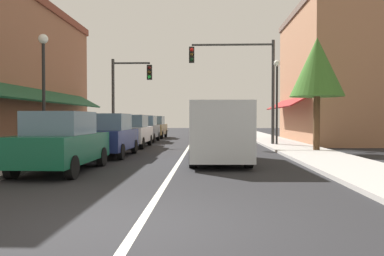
% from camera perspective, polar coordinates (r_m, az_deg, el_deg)
% --- Properties ---
extents(ground_plane, '(80.00, 80.00, 0.00)m').
position_cam_1_polar(ground_plane, '(23.44, -0.19, -2.41)').
color(ground_plane, black).
extents(sidewalk_left, '(2.60, 56.00, 0.12)m').
position_cam_1_polar(sidewalk_left, '(24.30, -13.27, -2.17)').
color(sidewalk_left, gray).
rests_on(sidewalk_left, ground).
extents(sidewalk_right, '(2.60, 56.00, 0.12)m').
position_cam_1_polar(sidewalk_right, '(23.85, 13.14, -2.24)').
color(sidewalk_right, '#A39E99').
rests_on(sidewalk_right, ground).
extents(lane_center_stripe, '(0.14, 52.00, 0.01)m').
position_cam_1_polar(lane_center_stripe, '(23.44, -0.19, -2.40)').
color(lane_center_stripe, silver).
rests_on(lane_center_stripe, ground).
extents(storefront_right_block, '(5.64, 10.20, 8.75)m').
position_cam_1_polar(storefront_right_block, '(26.74, 19.74, 7.36)').
color(storefront_right_block, '#9E6B4C').
rests_on(storefront_right_block, ground).
extents(parked_car_nearest_left, '(1.80, 4.11, 1.77)m').
position_cam_1_polar(parked_car_nearest_left, '(11.72, -19.04, -2.02)').
color(parked_car_nearest_left, '#0F4C33').
rests_on(parked_car_nearest_left, ground).
extents(parked_car_second_left, '(1.80, 4.11, 1.77)m').
position_cam_1_polar(parked_car_second_left, '(16.01, -12.38, -1.07)').
color(parked_car_second_left, navy).
rests_on(parked_car_second_left, ground).
extents(parked_car_third_left, '(1.80, 4.11, 1.77)m').
position_cam_1_polar(parked_car_third_left, '(20.95, -9.06, -0.48)').
color(parked_car_third_left, silver).
rests_on(parked_car_third_left, ground).
extents(parked_car_far_left, '(1.82, 4.12, 1.77)m').
position_cam_1_polar(parked_car_far_left, '(25.70, -7.24, -0.13)').
color(parked_car_far_left, '#4C5156').
rests_on(parked_car_far_left, ground).
extents(parked_car_distant_left, '(1.80, 4.11, 1.77)m').
position_cam_1_polar(parked_car_distant_left, '(30.67, -5.74, 0.13)').
color(parked_car_distant_left, brown).
rests_on(parked_car_distant_left, ground).
extents(van_in_lane, '(2.10, 5.23, 2.12)m').
position_cam_1_polar(van_in_lane, '(13.59, 3.94, -0.35)').
color(van_in_lane, '#B2B7BC').
rests_on(van_in_lane, ground).
extents(traffic_signal_mast_arm, '(4.92, 0.50, 6.08)m').
position_cam_1_polar(traffic_signal_mast_arm, '(22.15, 7.96, 8.03)').
color(traffic_signal_mast_arm, '#333333').
rests_on(traffic_signal_mast_arm, ground).
extents(traffic_signal_left_corner, '(2.53, 0.50, 5.24)m').
position_cam_1_polar(traffic_signal_left_corner, '(23.75, -9.89, 5.89)').
color(traffic_signal_left_corner, '#333333').
rests_on(traffic_signal_left_corner, ground).
extents(street_lamp_left_near, '(0.36, 0.36, 4.73)m').
position_cam_1_polar(street_lamp_left_near, '(15.35, -21.45, 7.40)').
color(street_lamp_left_near, black).
rests_on(street_lamp_left_near, ground).
extents(street_lamp_right_mid, '(0.36, 0.36, 4.85)m').
position_cam_1_polar(street_lamp_right_mid, '(21.83, 12.67, 5.83)').
color(street_lamp_right_mid, black).
rests_on(street_lamp_right_mid, ground).
extents(tree_right_near, '(2.47, 2.47, 5.31)m').
position_cam_1_polar(tree_right_near, '(18.58, 18.31, 8.59)').
color(tree_right_near, '#4C331E').
rests_on(tree_right_near, ground).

